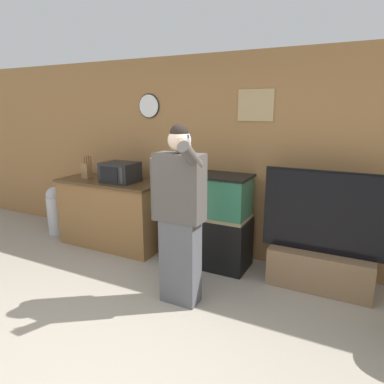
{
  "coord_description": "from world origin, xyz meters",
  "views": [
    {
      "loc": [
        1.64,
        -1.56,
        1.93
      ],
      "look_at": [
        0.0,
        1.65,
        1.05
      ],
      "focal_mm": 32.0,
      "sensor_mm": 36.0,
      "label": 1
    }
  ],
  "objects_px": {
    "microwave": "(120,172)",
    "person_standing": "(179,214)",
    "counter_island": "(112,213)",
    "aquarium_on_stand": "(211,220)",
    "trash_bin": "(56,210)",
    "knife_block": "(87,170)",
    "tv_on_stand": "(321,255)"
  },
  "relations": [
    {
      "from": "microwave",
      "to": "person_standing",
      "type": "relative_size",
      "value": 0.26
    },
    {
      "from": "counter_island",
      "to": "aquarium_on_stand",
      "type": "distance_m",
      "value": 1.52
    },
    {
      "from": "microwave",
      "to": "aquarium_on_stand",
      "type": "relative_size",
      "value": 0.4
    },
    {
      "from": "person_standing",
      "to": "trash_bin",
      "type": "height_order",
      "value": "person_standing"
    },
    {
      "from": "aquarium_on_stand",
      "to": "person_standing",
      "type": "bearing_deg",
      "value": -85.43
    },
    {
      "from": "trash_bin",
      "to": "knife_block",
      "type": "bearing_deg",
      "value": 1.72
    },
    {
      "from": "aquarium_on_stand",
      "to": "tv_on_stand",
      "type": "relative_size",
      "value": 0.89
    },
    {
      "from": "microwave",
      "to": "trash_bin",
      "type": "xyz_separation_m",
      "value": [
        -1.29,
        -0.02,
        -0.7
      ]
    },
    {
      "from": "counter_island",
      "to": "aquarium_on_stand",
      "type": "xyz_separation_m",
      "value": [
        1.52,
        0.05,
        0.1
      ]
    },
    {
      "from": "microwave",
      "to": "knife_block",
      "type": "xyz_separation_m",
      "value": [
        -0.6,
        -0.0,
        -0.02
      ]
    },
    {
      "from": "tv_on_stand",
      "to": "person_standing",
      "type": "bearing_deg",
      "value": -143.0
    },
    {
      "from": "counter_island",
      "to": "knife_block",
      "type": "relative_size",
      "value": 4.71
    },
    {
      "from": "tv_on_stand",
      "to": "knife_block",
      "type": "bearing_deg",
      "value": -178.85
    },
    {
      "from": "knife_block",
      "to": "microwave",
      "type": "bearing_deg",
      "value": 0.01
    },
    {
      "from": "aquarium_on_stand",
      "to": "person_standing",
      "type": "relative_size",
      "value": 0.65
    },
    {
      "from": "counter_island",
      "to": "aquarium_on_stand",
      "type": "relative_size",
      "value": 1.31
    },
    {
      "from": "tv_on_stand",
      "to": "microwave",
      "type": "bearing_deg",
      "value": -178.58
    },
    {
      "from": "tv_on_stand",
      "to": "person_standing",
      "type": "distance_m",
      "value": 1.65
    },
    {
      "from": "microwave",
      "to": "aquarium_on_stand",
      "type": "distance_m",
      "value": 1.42
    },
    {
      "from": "microwave",
      "to": "person_standing",
      "type": "xyz_separation_m",
      "value": [
        1.4,
        -0.87,
        -0.15
      ]
    },
    {
      "from": "person_standing",
      "to": "trash_bin",
      "type": "distance_m",
      "value": 2.87
    },
    {
      "from": "person_standing",
      "to": "microwave",
      "type": "bearing_deg",
      "value": 148.16
    },
    {
      "from": "tv_on_stand",
      "to": "aquarium_on_stand",
      "type": "bearing_deg",
      "value": 179.56
    },
    {
      "from": "tv_on_stand",
      "to": "person_standing",
      "type": "xyz_separation_m",
      "value": [
        -1.24,
        -0.93,
        0.56
      ]
    },
    {
      "from": "microwave",
      "to": "trash_bin",
      "type": "height_order",
      "value": "microwave"
    },
    {
      "from": "counter_island",
      "to": "microwave",
      "type": "distance_m",
      "value": 0.64
    },
    {
      "from": "microwave",
      "to": "person_standing",
      "type": "height_order",
      "value": "person_standing"
    },
    {
      "from": "tv_on_stand",
      "to": "trash_bin",
      "type": "relative_size",
      "value": 1.74
    },
    {
      "from": "counter_island",
      "to": "aquarium_on_stand",
      "type": "bearing_deg",
      "value": 2.07
    },
    {
      "from": "counter_island",
      "to": "person_standing",
      "type": "relative_size",
      "value": 0.85
    },
    {
      "from": "trash_bin",
      "to": "tv_on_stand",
      "type": "bearing_deg",
      "value": 1.25
    },
    {
      "from": "microwave",
      "to": "aquarium_on_stand",
      "type": "height_order",
      "value": "microwave"
    }
  ]
}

